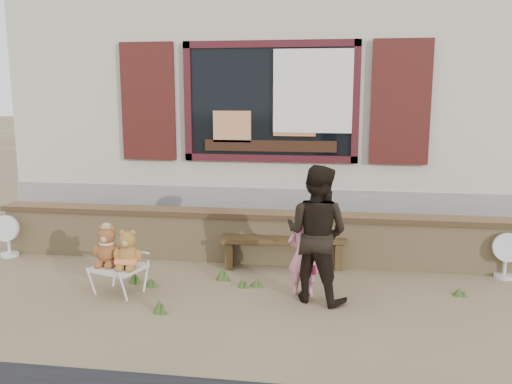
% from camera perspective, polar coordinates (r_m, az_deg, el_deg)
% --- Properties ---
extents(ground, '(80.00, 80.00, 0.00)m').
position_cam_1_polar(ground, '(6.24, -0.83, -10.07)').
color(ground, brown).
rests_on(ground, ground).
extents(shopfront, '(8.04, 5.13, 4.00)m').
position_cam_1_polar(shopfront, '(10.30, 3.27, 9.41)').
color(shopfront, '#A59B85').
rests_on(shopfront, ground).
extents(brick_wall, '(7.10, 0.36, 0.67)m').
position_cam_1_polar(brick_wall, '(7.08, 0.48, -4.66)').
color(brick_wall, tan).
rests_on(brick_wall, ground).
extents(bench, '(1.59, 0.53, 0.40)m').
position_cam_1_polar(bench, '(6.86, 2.91, -5.59)').
color(bench, '#382813').
rests_on(bench, ground).
extents(folding_chair, '(0.61, 0.57, 0.31)m').
position_cam_1_polar(folding_chair, '(6.19, -14.26, -7.82)').
color(folding_chair, beige).
rests_on(folding_chair, ground).
extents(teddy_bear_left, '(0.40, 0.37, 0.45)m').
position_cam_1_polar(teddy_bear_left, '(6.20, -15.38, -5.36)').
color(teddy_bear_left, brown).
rests_on(teddy_bear_left, folding_chair).
extents(teddy_bear_right, '(0.38, 0.35, 0.43)m').
position_cam_1_polar(teddy_bear_right, '(6.03, -13.32, -5.81)').
color(teddy_bear_right, brown).
rests_on(teddy_bear_right, folding_chair).
extents(child, '(0.33, 0.22, 0.91)m').
position_cam_1_polar(child, '(5.92, 4.97, -6.60)').
color(child, pink).
rests_on(child, ground).
extents(adult, '(0.86, 0.78, 1.46)m').
position_cam_1_polar(adult, '(5.73, 6.40, -4.37)').
color(adult, black).
rests_on(adult, ground).
extents(fan_left, '(0.35, 0.24, 0.57)m').
position_cam_1_polar(fan_left, '(8.04, -24.65, -4.19)').
color(fan_left, silver).
rests_on(fan_left, ground).
extents(fan_right, '(0.34, 0.24, 0.56)m').
position_cam_1_polar(fan_right, '(7.13, 24.81, -6.06)').
color(fan_right, silver).
rests_on(fan_right, ground).
extents(grass_tufts, '(3.80, 1.20, 0.15)m').
position_cam_1_polar(grass_tufts, '(6.22, -3.84, -9.59)').
color(grass_tufts, '#354D1E').
rests_on(grass_tufts, ground).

